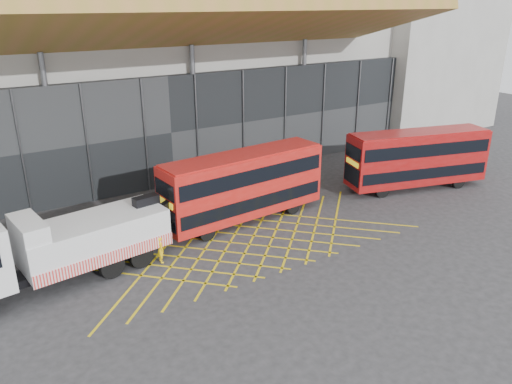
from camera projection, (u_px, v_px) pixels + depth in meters
ground_plane at (225, 251)px, 27.39m from camera, size 120.00×120.00×0.00m
road_markings at (249, 244)px, 28.18m from camera, size 19.96×7.16×0.01m
construction_building at (131, 53)px, 39.63m from camera, size 55.00×23.97×18.00m
east_building at (415, 30)px, 52.43m from camera, size 15.00×12.00×20.00m
recovery_truck at (52, 246)px, 23.63m from camera, size 12.56×4.30×4.35m
bus_towed at (244, 184)px, 30.50m from camera, size 10.79×3.27×4.33m
bus_second at (417, 157)px, 35.95m from camera, size 10.65×5.04×4.23m
worker at (161, 249)px, 26.04m from camera, size 0.38×0.56×1.48m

